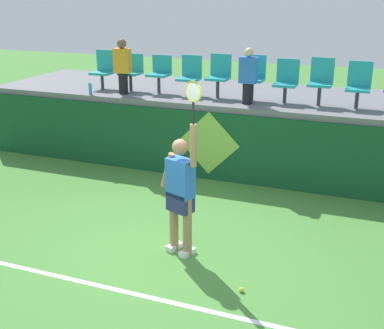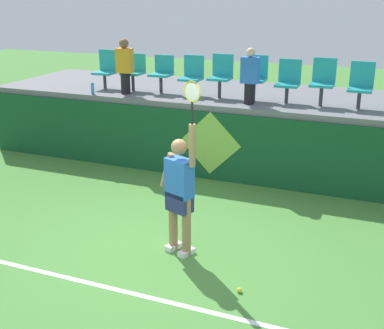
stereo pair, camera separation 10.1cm
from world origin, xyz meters
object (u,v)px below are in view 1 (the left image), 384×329
Objects in this scene: stadium_chair_1 at (132,70)px; stadium_chair_3 at (190,74)px; tennis_ball at (241,290)px; stadium_chair_6 at (286,80)px; stadium_chair_2 at (160,72)px; tennis_player at (181,191)px; stadium_chair_5 at (253,75)px; stadium_chair_8 at (359,84)px; stadium_chair_4 at (219,74)px; stadium_chair_0 at (103,68)px; stadium_chair_7 at (321,79)px; spectator_1 at (123,65)px; water_bottle at (90,89)px; spectator_0 at (248,75)px.

stadium_chair_1 is 0.97× the size of stadium_chair_3.
stadium_chair_6 is (-0.43, 4.52, 1.91)m from tennis_ball.
tennis_player is at bearing -61.92° from stadium_chair_2.
tennis_ball is 5.04m from stadium_chair_5.
stadium_chair_6 reaches higher than stadium_chair_1.
stadium_chair_5 is 2.02m from stadium_chair_8.
stadium_chair_3 is 0.64m from stadium_chair_4.
stadium_chair_5 is (3.44, -0.00, 0.05)m from stadium_chair_0.
stadium_chair_7 is at bearing 0.01° from stadium_chair_3.
stadium_chair_3 is (1.36, 0.01, -0.01)m from stadium_chair_1.
stadium_chair_3 is (-2.46, 4.52, 1.90)m from tennis_ball.
stadium_chair_5 is 1.03× the size of stadium_chair_8.
stadium_chair_2 is at bearing -0.46° from stadium_chair_0.
stadium_chair_2 is at bearing 30.91° from spectator_1.
stadium_chair_2 is (-2.04, 3.83, 0.98)m from tennis_player.
stadium_chair_1 is (0.63, 0.71, 0.33)m from water_bottle.
stadium_chair_0 reaches higher than stadium_chair_6.
tennis_player is at bearing -79.41° from stadium_chair_4.
tennis_ball is at bearing -101.54° from stadium_chair_8.
spectator_1 is (0.00, -0.41, 0.16)m from stadium_chair_1.
tennis_player is 5.25m from stadium_chair_0.
stadium_chair_0 is 2.08m from stadium_chair_3.
spectator_1 is at bearing -90.00° from stadium_chair_1.
tennis_ball is 0.27× the size of water_bottle.
stadium_chair_6 is (4.11, -0.00, 0.00)m from stadium_chair_0.
stadium_chair_4 is 1.39m from stadium_chair_6.
tennis_player reaches higher than stadium_chair_8.
spectator_1 reaches higher than spectator_0.
tennis_ball is 0.08× the size of stadium_chair_4.
water_bottle is 4.75m from stadium_chair_7.
stadium_chair_2 is at bearing -179.79° from stadium_chair_6.
stadium_chair_8 is at bearing 0.11° from stadium_chair_5.
spectator_0 is at bearing -6.82° from stadium_chair_0.
stadium_chair_3 is at bearing -0.04° from stadium_chair_0.
stadium_chair_7 reaches higher than stadium_chair_8.
spectator_0 reaches higher than stadium_chair_0.
stadium_chair_6 reaches higher than water_bottle.
spectator_0 reaches higher than water_bottle.
tennis_ball is 6.06m from water_bottle.
stadium_chair_3 is (-1.36, 3.84, 0.96)m from tennis_player.
spectator_1 is at bearing 132.98° from tennis_ball.
tennis_ball is 0.08× the size of stadium_chair_2.
tennis_player is 2.94× the size of stadium_chair_8.
stadium_chair_8 is (5.46, 0.00, 0.01)m from stadium_chair_0.
stadium_chair_0 is 3.44m from stadium_chair_5.
stadium_chair_0 is at bearing 149.85° from spectator_1.
stadium_chair_2 is 0.69× the size of spectator_1.
water_bottle is 0.29× the size of stadium_chair_0.
stadium_chair_0 is 1.03× the size of stadium_chair_3.
stadium_chair_3 reaches higher than stadium_chair_1.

